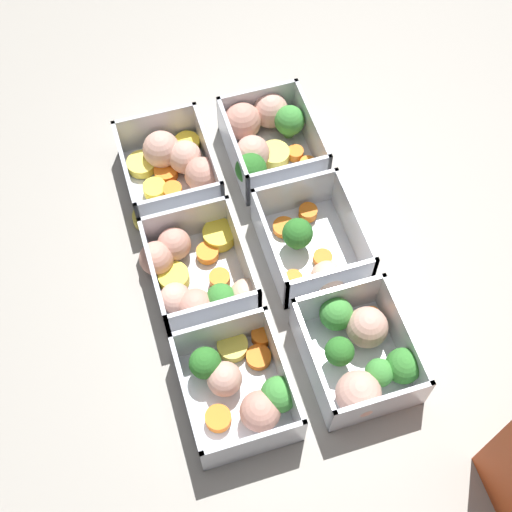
# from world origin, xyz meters

# --- Properties ---
(ground_plane) EXTENTS (4.00, 4.00, 0.00)m
(ground_plane) POSITION_xyz_m (0.00, 0.00, 0.00)
(ground_plane) COLOR gray
(container_near_left) EXTENTS (0.15, 0.13, 0.06)m
(container_near_left) POSITION_xyz_m (-0.15, -0.06, 0.02)
(container_near_left) COLOR silver
(container_near_left) RESTS_ON ground_plane
(container_near_center) EXTENTS (0.14, 0.14, 0.06)m
(container_near_center) POSITION_xyz_m (0.00, -0.07, 0.02)
(container_near_center) COLOR silver
(container_near_center) RESTS_ON ground_plane
(container_near_right) EXTENTS (0.14, 0.12, 0.06)m
(container_near_right) POSITION_xyz_m (0.15, -0.06, 0.02)
(container_near_right) COLOR silver
(container_near_right) RESTS_ON ground_plane
(container_far_left) EXTENTS (0.15, 0.12, 0.06)m
(container_far_left) POSITION_xyz_m (-0.16, 0.06, 0.03)
(container_far_left) COLOR silver
(container_far_left) RESTS_ON ground_plane
(container_far_center) EXTENTS (0.14, 0.11, 0.06)m
(container_far_center) POSITION_xyz_m (0.01, 0.07, 0.02)
(container_far_center) COLOR silver
(container_far_center) RESTS_ON ground_plane
(container_far_right) EXTENTS (0.15, 0.11, 0.06)m
(container_far_right) POSITION_xyz_m (0.15, 0.07, 0.03)
(container_far_right) COLOR silver
(container_far_right) RESTS_ON ground_plane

